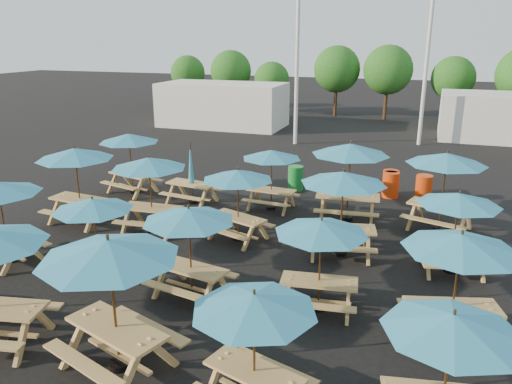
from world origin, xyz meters
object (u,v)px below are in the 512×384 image
(picnic_unit_6, at_px, (149,167))
(picnic_unit_13, at_px, (321,232))
(picnic_unit_3, at_px, (129,141))
(picnic_unit_5, at_px, (93,208))
(picnic_unit_18, at_px, (459,203))
(picnic_unit_19, at_px, (446,163))
(picnic_unit_9, at_px, (189,219))
(picnic_unit_14, at_px, (343,182))
(picnic_unit_16, at_px, (452,330))
(waste_bin_3, at_px, (424,188))
(picnic_unit_12, at_px, (254,308))
(waste_bin_1, at_px, (391,185))
(picnic_unit_2, at_px, (75,157))
(picnic_unit_17, at_px, (461,248))
(picnic_unit_15, at_px, (350,153))
(picnic_unit_10, at_px, (238,179))
(waste_bin_0, at_px, (296,178))
(waste_bin_2, at_px, (390,183))
(picnic_unit_7, at_px, (191,178))
(picnic_unit_11, at_px, (272,157))
(picnic_unit_8, at_px, (109,256))

(picnic_unit_6, distance_m, picnic_unit_13, 6.46)
(picnic_unit_3, height_order, picnic_unit_5, picnic_unit_3)
(picnic_unit_18, bearing_deg, picnic_unit_19, 82.02)
(picnic_unit_9, bearing_deg, picnic_unit_14, 60.70)
(picnic_unit_16, relative_size, picnic_unit_18, 0.96)
(waste_bin_3, bearing_deg, picnic_unit_19, -79.46)
(picnic_unit_19, bearing_deg, picnic_unit_12, -89.60)
(picnic_unit_5, bearing_deg, picnic_unit_19, 38.31)
(waste_bin_1, bearing_deg, picnic_unit_2, -146.99)
(picnic_unit_2, distance_m, picnic_unit_17, 11.42)
(picnic_unit_13, bearing_deg, picnic_unit_12, -103.22)
(picnic_unit_15, height_order, picnic_unit_18, picnic_unit_15)
(picnic_unit_6, bearing_deg, picnic_unit_19, 16.35)
(picnic_unit_10, bearing_deg, waste_bin_3, 67.31)
(waste_bin_1, bearing_deg, picnic_unit_13, -95.47)
(picnic_unit_17, height_order, waste_bin_3, picnic_unit_17)
(waste_bin_0, bearing_deg, picnic_unit_17, -58.26)
(picnic_unit_15, bearing_deg, picnic_unit_2, -165.29)
(picnic_unit_13, xyz_separation_m, picnic_unit_16, (2.48, -2.99, -0.01))
(picnic_unit_2, bearing_deg, waste_bin_3, 35.24)
(picnic_unit_17, xyz_separation_m, waste_bin_2, (-1.89, 9.30, -1.50))
(picnic_unit_19, bearing_deg, waste_bin_2, 136.35)
(picnic_unit_7, height_order, picnic_unit_19, picnic_unit_19)
(picnic_unit_2, xyz_separation_m, picnic_unit_10, (5.25, 0.32, -0.28))
(waste_bin_2, bearing_deg, picnic_unit_11, -141.54)
(picnic_unit_2, height_order, waste_bin_1, picnic_unit_2)
(picnic_unit_19, bearing_deg, picnic_unit_2, -146.55)
(picnic_unit_8, bearing_deg, picnic_unit_15, 91.84)
(picnic_unit_8, height_order, picnic_unit_10, picnic_unit_8)
(picnic_unit_2, relative_size, picnic_unit_16, 1.10)
(picnic_unit_9, distance_m, picnic_unit_17, 5.56)
(picnic_unit_13, xyz_separation_m, picnic_unit_15, (-0.30, 5.76, 0.40))
(picnic_unit_6, distance_m, picnic_unit_10, 2.74)
(picnic_unit_5, distance_m, picnic_unit_13, 5.54)
(waste_bin_2, bearing_deg, waste_bin_0, -171.01)
(picnic_unit_11, xyz_separation_m, picnic_unit_13, (2.96, -6.01, -0.01))
(picnic_unit_5, xyz_separation_m, picnic_unit_13, (5.54, 0.17, 0.06))
(picnic_unit_13, bearing_deg, picnic_unit_9, 179.91)
(picnic_unit_13, bearing_deg, picnic_unit_3, 137.06)
(picnic_unit_7, xyz_separation_m, picnic_unit_12, (5.48, -8.98, 0.87))
(picnic_unit_11, bearing_deg, picnic_unit_17, -44.11)
(picnic_unit_5, bearing_deg, picnic_unit_8, -47.44)
(picnic_unit_6, height_order, picnic_unit_8, picnic_unit_8)
(picnic_unit_5, bearing_deg, picnic_unit_11, 69.19)
(picnic_unit_8, distance_m, picnic_unit_14, 6.81)
(picnic_unit_8, height_order, picnic_unit_14, picnic_unit_8)
(picnic_unit_5, bearing_deg, picnic_unit_13, 3.61)
(picnic_unit_7, bearing_deg, picnic_unit_17, -27.03)
(picnic_unit_8, xyz_separation_m, picnic_unit_12, (2.64, -0.16, -0.40))
(picnic_unit_15, bearing_deg, picnic_unit_16, -78.15)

